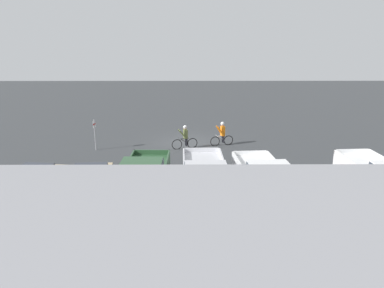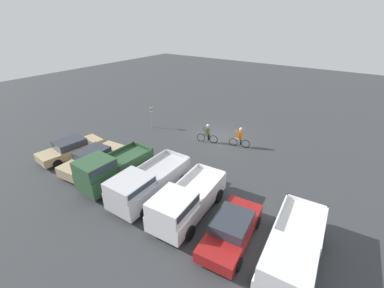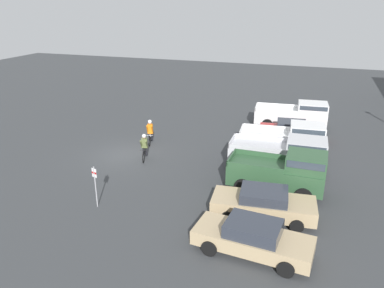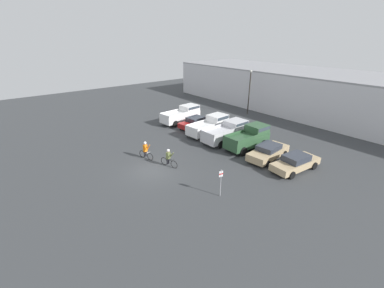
# 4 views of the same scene
# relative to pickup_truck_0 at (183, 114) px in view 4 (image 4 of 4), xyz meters

# --- Properties ---
(ground_plane) EXTENTS (80.00, 80.00, 0.00)m
(ground_plane) POSITION_rel_pickup_truck_0_xyz_m (9.25, -10.14, -1.10)
(ground_plane) COLOR #383A3D
(warehouse_building) EXTENTS (49.81, 13.08, 5.96)m
(warehouse_building) POSITION_rel_pickup_truck_0_xyz_m (9.25, 18.40, 1.88)
(warehouse_building) COLOR silver
(warehouse_building) RESTS_ON ground_plane
(pickup_truck_0) EXTENTS (2.53, 5.60, 2.10)m
(pickup_truck_0) POSITION_rel_pickup_truck_0_xyz_m (0.00, 0.00, 0.00)
(pickup_truck_0) COLOR white
(pickup_truck_0) RESTS_ON ground_plane
(sedan_0) EXTENTS (2.32, 4.63, 1.36)m
(sedan_0) POSITION_rel_pickup_truck_0_xyz_m (2.83, -0.10, -0.42)
(sedan_0) COLOR maroon
(sedan_0) RESTS_ON ground_plane
(pickup_truck_1) EXTENTS (2.51, 5.50, 2.07)m
(pickup_truck_1) POSITION_rel_pickup_truck_0_xyz_m (5.60, -0.07, -0.03)
(pickup_truck_1) COLOR white
(pickup_truck_1) RESTS_ON ground_plane
(pickup_truck_2) EXTENTS (2.37, 5.55, 2.06)m
(pickup_truck_2) POSITION_rel_pickup_truck_0_xyz_m (8.42, -0.15, -0.02)
(pickup_truck_2) COLOR silver
(pickup_truck_2) RESTS_ON ground_plane
(pickup_truck_3) EXTENTS (2.27, 4.94, 2.30)m
(pickup_truck_3) POSITION_rel_pickup_truck_0_xyz_m (11.24, 0.13, 0.09)
(pickup_truck_3) COLOR #2D5133
(pickup_truck_3) RESTS_ON ground_plane
(sedan_1) EXTENTS (2.31, 4.87, 1.42)m
(sedan_1) POSITION_rel_pickup_truck_0_xyz_m (14.03, -0.47, -0.39)
(sedan_1) COLOR tan
(sedan_1) RESTS_ON ground_plane
(sedan_2) EXTENTS (2.27, 4.85, 1.41)m
(sedan_2) POSITION_rel_pickup_truck_0_xyz_m (16.83, -0.48, -0.39)
(sedan_2) COLOR tan
(sedan_2) RESTS_ON ground_plane
(cyclist_0) EXTENTS (1.80, 0.64, 1.70)m
(cyclist_0) POSITION_rel_pickup_truck_0_xyz_m (9.48, -8.64, -0.26)
(cyclist_0) COLOR black
(cyclist_0) RESTS_ON ground_plane
(cyclist_1) EXTENTS (1.69, 0.61, 1.76)m
(cyclist_1) POSITION_rel_pickup_truck_0_xyz_m (6.82, -9.44, -0.21)
(cyclist_1) COLOR black
(cyclist_1) RESTS_ON ground_plane
(fire_lane_sign) EXTENTS (0.10, 0.30, 2.15)m
(fire_lane_sign) POSITION_rel_pickup_truck_0_xyz_m (15.64, -8.32, 0.20)
(fire_lane_sign) COLOR #9E9EA3
(fire_lane_sign) RESTS_ON ground_plane
(lamppost) EXTENTS (0.36, 0.36, 6.33)m
(lamppost) POSITION_rel_pickup_truck_0_xyz_m (2.92, 9.83, 2.64)
(lamppost) COLOR #2D2823
(lamppost) RESTS_ON ground_plane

